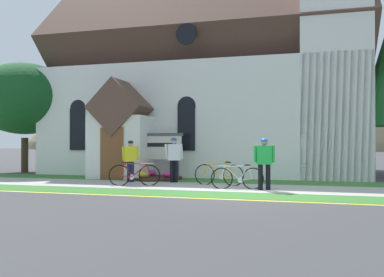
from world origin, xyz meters
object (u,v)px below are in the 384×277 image
bicycle_silver (134,175)px  bicycle_orange (219,174)px  bicycle_yellow (238,178)px  cyclist_in_white_jersey (174,156)px  cyclist_in_red_jersey (264,160)px  yard_deciduous_tree (25,99)px  church_sign (157,148)px  cyclist_in_blue_jersey (131,158)px

bicycle_silver → bicycle_orange: (2.81, 0.90, 0.00)m
bicycle_yellow → cyclist_in_white_jersey: cyclist_in_white_jersey is taller
cyclist_in_red_jersey → yard_deciduous_tree: bearing=159.5°
church_sign → bicycle_silver: (0.16, -2.68, -0.89)m
bicycle_orange → cyclist_in_red_jersey: (1.66, -1.09, 0.57)m
bicycle_orange → cyclist_in_blue_jersey: bearing=176.8°
cyclist_in_red_jersey → bicycle_orange: bearing=146.8°
bicycle_yellow → yard_deciduous_tree: bearing=158.7°
church_sign → cyclist_in_red_jersey: bearing=-31.8°
bicycle_silver → cyclist_in_blue_jersey: (-0.62, 1.10, 0.52)m
bicycle_yellow → cyclist_in_red_jersey: cyclist_in_red_jersey is taller
church_sign → bicycle_orange: bearing=-30.9°
church_sign → cyclist_in_white_jersey: 1.76m
bicycle_orange → cyclist_in_blue_jersey: (-3.43, 0.19, 0.52)m
bicycle_silver → yard_deciduous_tree: bearing=150.6°
cyclist_in_blue_jersey → bicycle_yellow: bearing=-15.2°
cyclist_in_white_jersey → cyclist_in_blue_jersey: bearing=-170.0°
cyclist_in_white_jersey → bicycle_silver: bearing=-125.9°
church_sign → cyclist_in_blue_jersey: bearing=-106.4°
bicycle_silver → cyclist_in_blue_jersey: bearing=119.5°
bicycle_orange → church_sign: bearing=149.1°
church_sign → bicycle_silver: size_ratio=1.30×
bicycle_orange → cyclist_in_red_jersey: 2.07m
church_sign → yard_deciduous_tree: (-7.69, 1.73, 2.41)m
bicycle_orange → bicycle_yellow: bicycle_orange is taller
bicycle_yellow → cyclist_in_red_jersey: size_ratio=1.02×
bicycle_silver → yard_deciduous_tree: yard_deciduous_tree is taller
bicycle_orange → yard_deciduous_tree: bearing=161.7°
church_sign → bicycle_orange: (2.97, -1.78, -0.89)m
bicycle_orange → cyclist_in_white_jersey: cyclist_in_white_jersey is taller
bicycle_orange → cyclist_in_red_jersey: bearing=-33.2°
church_sign → bicycle_yellow: (3.77, -2.73, -0.90)m
cyclist_in_blue_jersey → cyclist_in_red_jersey: bearing=-14.1°
bicycle_yellow → yard_deciduous_tree: yard_deciduous_tree is taller
bicycle_orange → bicycle_yellow: (0.80, -0.95, -0.02)m
church_sign → bicycle_yellow: 4.74m
yard_deciduous_tree → cyclist_in_red_jersey: bearing=-20.5°
yard_deciduous_tree → bicycle_yellow: bearing=-21.3°
bicycle_silver → cyclist_in_white_jersey: (1.00, 1.38, 0.60)m
cyclist_in_red_jersey → yard_deciduous_tree: yard_deciduous_tree is taller
church_sign → cyclist_in_white_jersey: size_ratio=1.32×
cyclist_in_white_jersey → yard_deciduous_tree: yard_deciduous_tree is taller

